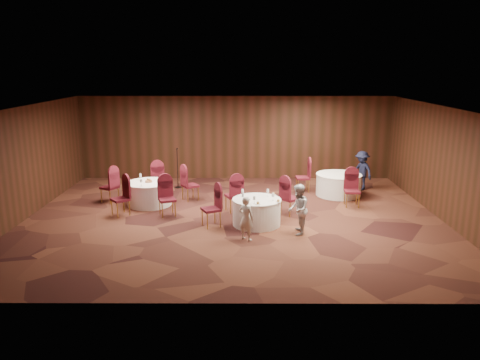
{
  "coord_description": "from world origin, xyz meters",
  "views": [
    {
      "loc": [
        0.26,
        -12.93,
        4.33
      ],
      "look_at": [
        0.2,
        0.2,
        1.1
      ],
      "focal_mm": 35.0,
      "sensor_mm": 36.0,
      "label": 1
    }
  ],
  "objects_px": {
    "table_left": "(149,193)",
    "man_c": "(362,170)",
    "woman_a": "(246,218)",
    "table_right": "(338,185)",
    "table_main": "(257,212)",
    "woman_b": "(298,210)",
    "mic_stand": "(178,176)"
  },
  "relations": [
    {
      "from": "table_left",
      "to": "man_c",
      "type": "bearing_deg",
      "value": 15.05
    },
    {
      "from": "table_main",
      "to": "mic_stand",
      "type": "xyz_separation_m",
      "value": [
        -2.74,
        4.06,
        0.04
      ]
    },
    {
      "from": "table_main",
      "to": "table_left",
      "type": "height_order",
      "value": "same"
    },
    {
      "from": "table_right",
      "to": "woman_b",
      "type": "distance_m",
      "value": 4.22
    },
    {
      "from": "table_left",
      "to": "mic_stand",
      "type": "bearing_deg",
      "value": 73.99
    },
    {
      "from": "table_right",
      "to": "woman_a",
      "type": "relative_size",
      "value": 1.33
    },
    {
      "from": "man_c",
      "to": "table_main",
      "type": "bearing_deg",
      "value": -77.79
    },
    {
      "from": "table_right",
      "to": "woman_a",
      "type": "distance_m",
      "value": 5.3
    },
    {
      "from": "table_left",
      "to": "man_c",
      "type": "height_order",
      "value": "man_c"
    },
    {
      "from": "woman_b",
      "to": "man_c",
      "type": "distance_m",
      "value": 5.36
    },
    {
      "from": "table_left",
      "to": "table_right",
      "type": "relative_size",
      "value": 0.93
    },
    {
      "from": "table_right",
      "to": "woman_a",
      "type": "height_order",
      "value": "woman_a"
    },
    {
      "from": "table_main",
      "to": "table_right",
      "type": "relative_size",
      "value": 0.88
    },
    {
      "from": "table_left",
      "to": "woman_b",
      "type": "bearing_deg",
      "value": -30.83
    },
    {
      "from": "table_main",
      "to": "table_left",
      "type": "xyz_separation_m",
      "value": [
        -3.36,
        1.9,
        0.0
      ]
    },
    {
      "from": "table_main",
      "to": "woman_b",
      "type": "height_order",
      "value": "woman_b"
    },
    {
      "from": "table_main",
      "to": "woman_b",
      "type": "relative_size",
      "value": 1.01
    },
    {
      "from": "woman_a",
      "to": "man_c",
      "type": "height_order",
      "value": "man_c"
    },
    {
      "from": "table_right",
      "to": "woman_a",
      "type": "xyz_separation_m",
      "value": [
        -3.18,
        -4.24,
        0.2
      ]
    },
    {
      "from": "table_main",
      "to": "man_c",
      "type": "bearing_deg",
      "value": 44.89
    },
    {
      "from": "table_main",
      "to": "woman_a",
      "type": "height_order",
      "value": "woman_a"
    },
    {
      "from": "table_main",
      "to": "mic_stand",
      "type": "relative_size",
      "value": 0.93
    },
    {
      "from": "woman_a",
      "to": "man_c",
      "type": "xyz_separation_m",
      "value": [
        4.15,
        5.02,
        0.12
      ]
    },
    {
      "from": "table_left",
      "to": "table_main",
      "type": "bearing_deg",
      "value": -29.5
    },
    {
      "from": "table_main",
      "to": "woman_a",
      "type": "xyz_separation_m",
      "value": [
        -0.3,
        -1.18,
        0.2
      ]
    },
    {
      "from": "table_right",
      "to": "table_left",
      "type": "bearing_deg",
      "value": -169.52
    },
    {
      "from": "table_left",
      "to": "table_right",
      "type": "height_order",
      "value": "same"
    },
    {
      "from": "mic_stand",
      "to": "man_c",
      "type": "bearing_deg",
      "value": -1.93
    },
    {
      "from": "mic_stand",
      "to": "man_c",
      "type": "distance_m",
      "value": 6.6
    },
    {
      "from": "table_left",
      "to": "man_c",
      "type": "relative_size",
      "value": 1.03
    },
    {
      "from": "table_left",
      "to": "table_right",
      "type": "xyz_separation_m",
      "value": [
        6.24,
        1.15,
        0.0
      ]
    },
    {
      "from": "man_c",
      "to": "woman_a",
      "type": "bearing_deg",
      "value": -72.26
    }
  ]
}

